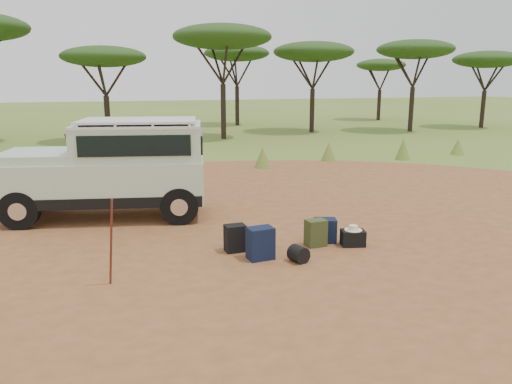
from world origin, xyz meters
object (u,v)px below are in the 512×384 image
object	(u,v)px
safari_vehicle	(112,171)
backpack_navy	(260,243)
walking_staff	(111,243)
backpack_black	(235,238)
backpack_olive	(316,233)
duffel_navy	(325,230)
hard_case	(353,238)

from	to	relation	value
safari_vehicle	backpack_navy	size ratio (longest dim) A/B	8.36
safari_vehicle	walking_staff	world-z (taller)	safari_vehicle
backpack_navy	backpack_black	bearing A→B (deg)	115.26
safari_vehicle	backpack_olive	distance (m)	5.01
backpack_navy	duffel_navy	distance (m)	1.60
backpack_black	backpack_olive	size ratio (longest dim) A/B	0.98
backpack_black	backpack_olive	distance (m)	1.57
backpack_navy	walking_staff	bearing A→B (deg)	-175.55
walking_staff	duffel_navy	xyz separation A→B (m)	(4.07, 0.96, -0.48)
walking_staff	backpack_navy	world-z (taller)	walking_staff
duffel_navy	hard_case	distance (m)	0.57
hard_case	walking_staff	bearing A→B (deg)	-158.07
backpack_navy	backpack_olive	size ratio (longest dim) A/B	1.12
backpack_black	duffel_navy	size ratio (longest dim) A/B	1.08
backpack_black	walking_staff	bearing A→B (deg)	-158.86
backpack_black	hard_case	size ratio (longest dim) A/B	1.16
backpack_navy	duffel_navy	size ratio (longest dim) A/B	1.23
walking_staff	duffel_navy	bearing A→B (deg)	-8.30
backpack_black	backpack_navy	xyz separation A→B (m)	(0.32, -0.53, 0.04)
backpack_black	backpack_navy	distance (m)	0.62
safari_vehicle	backpack_olive	world-z (taller)	safari_vehicle
backpack_olive	duffel_navy	xyz separation A→B (m)	(0.28, 0.17, -0.02)
walking_staff	backpack_navy	distance (m)	2.63
walking_staff	backpack_black	bearing A→B (deg)	2.03
backpack_black	hard_case	world-z (taller)	backpack_black
backpack_black	safari_vehicle	bearing A→B (deg)	119.33
walking_staff	hard_case	bearing A→B (deg)	-14.19
backpack_black	backpack_olive	world-z (taller)	backpack_olive
walking_staff	backpack_navy	bearing A→B (deg)	-11.57
duffel_navy	backpack_navy	bearing A→B (deg)	-143.41
walking_staff	duffel_navy	world-z (taller)	walking_staff
backpack_navy	duffel_navy	xyz separation A→B (m)	(1.52, 0.51, -0.06)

